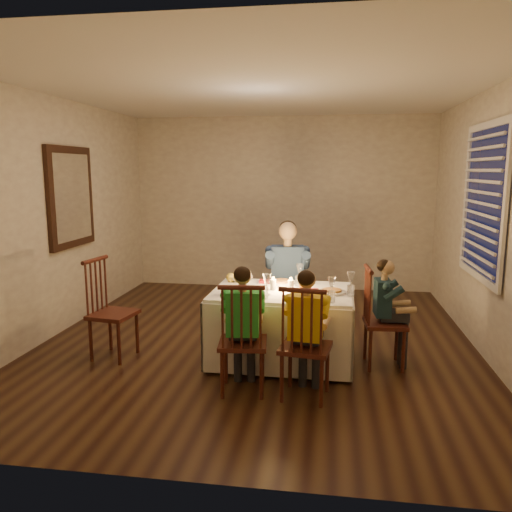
# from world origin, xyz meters

# --- Properties ---
(ground) EXTENTS (5.00, 5.00, 0.00)m
(ground) POSITION_xyz_m (0.00, 0.00, 0.00)
(ground) COLOR black
(ground) RESTS_ON ground
(wall_left) EXTENTS (0.02, 5.00, 2.60)m
(wall_left) POSITION_xyz_m (-2.25, 0.00, 1.30)
(wall_left) COLOR beige
(wall_left) RESTS_ON ground
(wall_right) EXTENTS (0.02, 5.00, 2.60)m
(wall_right) POSITION_xyz_m (2.25, 0.00, 1.30)
(wall_right) COLOR beige
(wall_right) RESTS_ON ground
(wall_back) EXTENTS (4.50, 0.02, 2.60)m
(wall_back) POSITION_xyz_m (0.00, 2.50, 1.30)
(wall_back) COLOR beige
(wall_back) RESTS_ON ground
(ceiling) EXTENTS (5.00, 5.00, 0.00)m
(ceiling) POSITION_xyz_m (0.00, 0.00, 2.60)
(ceiling) COLOR white
(ceiling) RESTS_ON wall_back
(dining_table) EXTENTS (1.35, 0.99, 0.66)m
(dining_table) POSITION_xyz_m (0.30, -0.52, 0.49)
(dining_table) COLOR white
(dining_table) RESTS_ON ground
(chair_adult) EXTENTS (0.43, 0.41, 0.94)m
(chair_adult) POSITION_xyz_m (0.29, 0.23, 0.00)
(chair_adult) COLOR #36130E
(chair_adult) RESTS_ON ground
(chair_near_left) EXTENTS (0.42, 0.41, 0.94)m
(chair_near_left) POSITION_xyz_m (0.05, -1.24, 0.00)
(chair_near_left) COLOR #36130E
(chair_near_left) RESTS_ON ground
(chair_near_right) EXTENTS (0.44, 0.42, 0.94)m
(chair_near_right) POSITION_xyz_m (0.57, -1.27, 0.00)
(chair_near_right) COLOR #36130E
(chair_near_right) RESTS_ON ground
(chair_end) EXTENTS (0.39, 0.41, 0.94)m
(chair_end) POSITION_xyz_m (1.26, -0.51, 0.00)
(chair_end) COLOR #36130E
(chair_end) RESTS_ON ground
(chair_extra) EXTENTS (0.44, 0.46, 0.98)m
(chair_extra) POSITION_xyz_m (-1.32, -0.68, 0.00)
(chair_extra) COLOR #36130E
(chair_extra) RESTS_ON ground
(adult) EXTENTS (0.51, 0.48, 1.27)m
(adult) POSITION_xyz_m (0.29, 0.23, 0.00)
(adult) COLOR navy
(adult) RESTS_ON ground
(child_green) EXTENTS (0.38, 0.35, 1.06)m
(child_green) POSITION_xyz_m (0.05, -1.24, 0.00)
(child_green) COLOR green
(child_green) RESTS_ON ground
(child_yellow) EXTENTS (0.38, 0.36, 1.05)m
(child_yellow) POSITION_xyz_m (0.57, -1.27, 0.00)
(child_yellow) COLOR gold
(child_yellow) RESTS_ON ground
(child_teal) EXTENTS (0.32, 0.34, 1.01)m
(child_teal) POSITION_xyz_m (1.26, -0.51, 0.00)
(child_teal) COLOR #17303A
(child_teal) RESTS_ON ground
(setting_adult) EXTENTS (0.26, 0.26, 0.02)m
(setting_adult) POSITION_xyz_m (0.28, -0.23, 0.70)
(setting_adult) COLOR silver
(setting_adult) RESTS_ON dining_table
(setting_green) EXTENTS (0.26, 0.26, 0.02)m
(setting_green) POSITION_xyz_m (0.01, -0.76, 0.70)
(setting_green) COLOR silver
(setting_green) RESTS_ON dining_table
(setting_yellow) EXTENTS (0.26, 0.26, 0.02)m
(setting_yellow) POSITION_xyz_m (0.59, -0.80, 0.70)
(setting_yellow) COLOR silver
(setting_yellow) RESTS_ON dining_table
(setting_teal) EXTENTS (0.26, 0.26, 0.02)m
(setting_teal) POSITION_xyz_m (0.77, -0.55, 0.70)
(setting_teal) COLOR silver
(setting_teal) RESTS_ON dining_table
(candle_left) EXTENTS (0.06, 0.06, 0.10)m
(candle_left) POSITION_xyz_m (0.22, -0.51, 0.74)
(candle_left) COLOR white
(candle_left) RESTS_ON dining_table
(candle_right) EXTENTS (0.06, 0.06, 0.10)m
(candle_right) POSITION_xyz_m (0.38, -0.52, 0.74)
(candle_right) COLOR white
(candle_right) RESTS_ON dining_table
(squash) EXTENTS (0.09, 0.09, 0.09)m
(squash) POSITION_xyz_m (-0.25, -0.23, 0.74)
(squash) COLOR yellow
(squash) RESTS_ON dining_table
(orange_fruit) EXTENTS (0.08, 0.08, 0.08)m
(orange_fruit) POSITION_xyz_m (0.50, -0.47, 0.73)
(orange_fruit) COLOR orange
(orange_fruit) RESTS_ON dining_table
(serving_bowl) EXTENTS (0.23, 0.23, 0.06)m
(serving_bowl) POSITION_xyz_m (-0.14, -0.20, 0.72)
(serving_bowl) COLOR silver
(serving_bowl) RESTS_ON dining_table
(wall_mirror) EXTENTS (0.06, 0.95, 1.15)m
(wall_mirror) POSITION_xyz_m (-2.22, 0.30, 1.50)
(wall_mirror) COLOR black
(wall_mirror) RESTS_ON wall_left
(window_blinds) EXTENTS (0.07, 1.34, 1.54)m
(window_blinds) POSITION_xyz_m (2.21, 0.10, 1.50)
(window_blinds) COLOR black
(window_blinds) RESTS_ON wall_right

